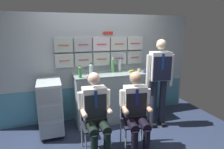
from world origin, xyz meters
TOP-DOWN VIEW (x-y plane):
  - galley_bulkhead at (0.01, 1.37)m, footprint 4.20×0.14m
  - galley_counter at (0.24, 1.09)m, footprint 1.54×0.53m
  - service_trolley at (-0.98, 0.92)m, footprint 0.40×0.65m
  - folding_chair_left at (-0.35, 0.23)m, footprint 0.40×0.40m
  - crew_member_left at (-0.35, 0.07)m, footprint 0.49×0.59m
  - folding_chair_right at (0.27, 0.13)m, footprint 0.46×0.46m
  - crew_member_right at (0.24, -0.03)m, footprint 0.48×0.62m
  - crew_member_standing at (1.01, 0.60)m, footprint 0.53×0.31m
  - water_bottle_blue_cap at (-0.19, 1.09)m, footprint 0.06×0.06m
  - water_bottle_short at (0.44, 1.23)m, footprint 0.07×0.07m
  - water_bottle_tall at (-0.43, 0.91)m, footprint 0.06×0.06m
  - water_bottle_clear at (0.27, 1.17)m, footprint 0.06×0.06m
  - coffee_cup_spare at (0.81, 1.05)m, footprint 0.07×0.07m
  - coffee_cup_white at (0.87, 0.92)m, footprint 0.07×0.07m
  - snack_banana at (0.65, 1.08)m, footprint 0.17×0.10m

SIDE VIEW (x-z plane):
  - galley_counter at x=0.24m, z-range 0.00..1.00m
  - service_trolley at x=-0.98m, z-range 0.03..1.01m
  - folding_chair_left at x=-0.35m, z-range 0.10..0.96m
  - folding_chair_right at x=0.27m, z-range 0.10..0.96m
  - crew_member_right at x=0.24m, z-range 0.06..1.30m
  - crew_member_left at x=-0.35m, z-range 0.06..1.32m
  - crew_member_standing at x=1.01m, z-range 0.16..1.84m
  - snack_banana at x=0.65m, z-range 1.00..1.04m
  - coffee_cup_white at x=0.87m, z-range 1.00..1.06m
  - coffee_cup_spare at x=0.81m, z-range 1.00..1.06m
  - galley_bulkhead at x=0.01m, z-range -0.01..2.14m
  - water_bottle_blue_cap at x=-0.19m, z-range 0.99..1.22m
  - water_bottle_tall at x=-0.43m, z-range 0.99..1.22m
  - water_bottle_short at x=0.44m, z-range 0.99..1.27m
  - water_bottle_clear at x=0.27m, z-range 0.99..1.30m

